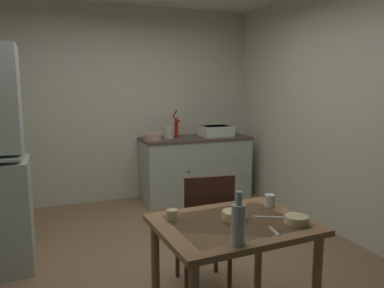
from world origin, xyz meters
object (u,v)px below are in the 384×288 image
at_px(sink_basin, 216,131).
at_px(glass_bottle, 238,223).
at_px(teacup_mint, 172,215).
at_px(chair_far_side, 205,229).
at_px(dining_table, 233,241).
at_px(mixing_bowl_counter, 153,137).
at_px(serving_bowl_wide, 297,220).
at_px(hand_pump, 176,126).

bearing_deg(sink_basin, glass_bottle, -113.23).
bearing_deg(teacup_mint, chair_far_side, 45.97).
xyz_separation_m(sink_basin, glass_bottle, (-1.37, -3.18, -0.07)).
xyz_separation_m(dining_table, glass_bottle, (-0.13, -0.30, 0.24)).
relative_size(sink_basin, teacup_mint, 6.25).
relative_size(mixing_bowl_counter, serving_bowl_wide, 1.62).
bearing_deg(serving_bowl_wide, chair_far_side, 109.56).
xyz_separation_m(sink_basin, dining_table, (-1.24, -2.89, -0.31)).
height_order(hand_pump, dining_table, hand_pump).
bearing_deg(sink_basin, serving_bowl_wide, -106.41).
relative_size(mixing_bowl_counter, glass_bottle, 0.80).
height_order(serving_bowl_wide, glass_bottle, glass_bottle).
bearing_deg(dining_table, chair_far_side, 83.16).
xyz_separation_m(hand_pump, dining_table, (-0.65, -2.93, -0.40)).
xyz_separation_m(mixing_bowl_counter, chair_far_side, (-0.22, -2.25, -0.43)).
relative_size(hand_pump, dining_table, 0.41).
xyz_separation_m(serving_bowl_wide, glass_bottle, (-0.47, -0.13, 0.09)).
height_order(mixing_bowl_counter, dining_table, mixing_bowl_counter).
relative_size(hand_pump, glass_bottle, 1.37).
xyz_separation_m(hand_pump, mixing_bowl_counter, (-0.36, -0.10, -0.12)).
bearing_deg(mixing_bowl_counter, sink_basin, 3.03).
distance_m(chair_far_side, serving_bowl_wide, 0.85).
bearing_deg(chair_far_side, serving_bowl_wide, -70.44).
xyz_separation_m(sink_basin, chair_far_side, (-1.17, -2.30, -0.46)).
height_order(hand_pump, serving_bowl_wide, hand_pump).
bearing_deg(serving_bowl_wide, teacup_mint, 153.43).
distance_m(hand_pump, chair_far_side, 2.48).
xyz_separation_m(mixing_bowl_counter, serving_bowl_wide, (0.05, -3.00, -0.13)).
bearing_deg(mixing_bowl_counter, glass_bottle, -97.67).
relative_size(hand_pump, chair_far_side, 0.41).
height_order(sink_basin, hand_pump, hand_pump).
bearing_deg(hand_pump, serving_bowl_wide, -95.76).
xyz_separation_m(sink_basin, mixing_bowl_counter, (-0.95, -0.05, -0.03)).
relative_size(hand_pump, mixing_bowl_counter, 1.70).
bearing_deg(dining_table, glass_bottle, -113.64).
bearing_deg(teacup_mint, sink_basin, 59.97).
height_order(dining_table, glass_bottle, glass_bottle).
relative_size(serving_bowl_wide, teacup_mint, 2.01).
xyz_separation_m(hand_pump, chair_far_side, (-0.58, -2.34, -0.55)).
relative_size(hand_pump, teacup_mint, 5.54).
relative_size(mixing_bowl_counter, chair_far_side, 0.24).
distance_m(hand_pump, serving_bowl_wide, 3.12).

